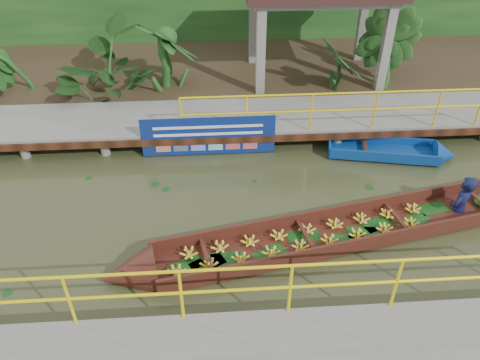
{
  "coord_description": "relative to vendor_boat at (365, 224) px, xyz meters",
  "views": [
    {
      "loc": [
        -0.25,
        -7.61,
        6.5
      ],
      "look_at": [
        0.3,
        0.5,
        0.6
      ],
      "focal_mm": 35.0,
      "sensor_mm": 36.0,
      "label": 1
    }
  ],
  "objects": [
    {
      "name": "land_strip",
      "position": [
        -2.77,
        8.16,
        -0.0
      ],
      "size": [
        30.0,
        8.0,
        0.45
      ],
      "primitive_type": "cube",
      "color": "#332819",
      "rests_on": "ground"
    },
    {
      "name": "vendor_boat",
      "position": [
        0.0,
        0.0,
        0.0
      ],
      "size": [
        9.95,
        3.02,
        2.1
      ],
      "rotation": [
        0.0,
        0.0,
        0.21
      ],
      "color": "#37150F",
      "rests_on": "ground"
    },
    {
      "name": "far_dock",
      "position": [
        -2.75,
        4.09,
        0.25
      ],
      "size": [
        16.0,
        2.06,
        1.66
      ],
      "color": "slate",
      "rests_on": "ground"
    },
    {
      "name": "moored_blue_boat",
      "position": [
        2.01,
        2.66,
        -0.09
      ],
      "size": [
        3.24,
        1.43,
        0.75
      ],
      "rotation": [
        0.0,
        0.0,
        -0.21
      ],
      "color": "navy",
      "rests_on": "ground"
    },
    {
      "name": "tropical_plants",
      "position": [
        -4.52,
        5.96,
        1.04
      ],
      "size": [
        14.31,
        1.31,
        1.64
      ],
      "color": "#133C16",
      "rests_on": "ground"
    },
    {
      "name": "ground",
      "position": [
        -2.77,
        0.66,
        -0.23
      ],
      "size": [
        80.0,
        80.0,
        0.0
      ],
      "primitive_type": "plane",
      "color": "#2F371B",
      "rests_on": "ground"
    },
    {
      "name": "blue_banner",
      "position": [
        -3.12,
        3.14,
        0.33
      ],
      "size": [
        3.33,
        0.04,
        1.04
      ],
      "color": "navy",
      "rests_on": "ground"
    }
  ]
}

